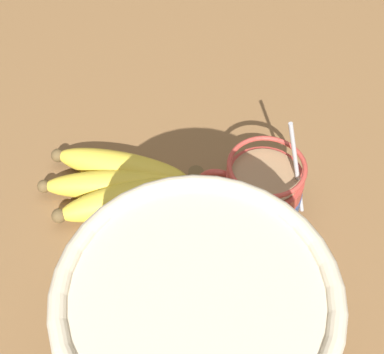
{
  "coord_description": "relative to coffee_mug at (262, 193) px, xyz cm",
  "views": [
    {
      "loc": [
        -2.72,
        44.03,
        61.52
      ],
      "look_at": [
        4.28,
        2.28,
        7.81
      ],
      "focal_mm": 50.0,
      "sensor_mm": 36.0,
      "label": 1
    }
  ],
  "objects": [
    {
      "name": "coffee_mug",
      "position": [
        0.0,
        0.0,
        0.0
      ],
      "size": [
        13.92,
        9.75,
        16.86
      ],
      "color": "#B23D33",
      "rests_on": "table"
    },
    {
      "name": "woven_basket",
      "position": [
        4.45,
        22.17,
        6.38
      ],
      "size": [
        23.5,
        23.5,
        19.92
      ],
      "color": "beige",
      "rests_on": "table"
    },
    {
      "name": "table",
      "position": [
        4.73,
        -3.18,
        -5.8
      ],
      "size": [
        102.74,
        102.74,
        3.63
      ],
      "color": "brown",
      "rests_on": "ground"
    },
    {
      "name": "banana_bunch",
      "position": [
        18.37,
        0.03,
        -1.9
      ],
      "size": [
        21.52,
        13.66,
        4.35
      ],
      "color": "brown",
      "rests_on": "table"
    }
  ]
}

